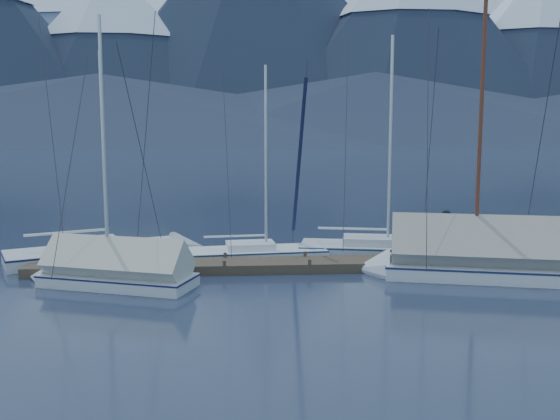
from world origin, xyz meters
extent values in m
plane|color=#161E32|center=(0.00, 0.00, 0.00)|extent=(1000.00, 1000.00, 0.00)
cone|color=#475675|center=(-110.00, 440.00, 75.00)|extent=(352.00, 352.00, 150.00)
cone|color=#475675|center=(40.00, 430.00, 70.00)|extent=(330.00, 330.00, 140.00)
cone|color=#475675|center=(180.00, 445.00, 62.50)|extent=(308.00, 308.00, 125.00)
cone|color=silver|center=(180.00, 445.00, 99.25)|extent=(133.24, 133.24, 52.50)
cone|color=#192133|center=(-65.00, 295.00, 45.00)|extent=(171.00, 171.00, 90.00)
cone|color=silver|center=(-65.00, 295.00, 71.60)|extent=(73.97, 73.97, 37.80)
cone|color=#192133|center=(10.00, 310.00, 67.50)|extent=(228.00, 228.00, 135.00)
cone|color=#192133|center=(90.00, 290.00, 55.00)|extent=(190.00, 190.00, 110.00)
cone|color=#192133|center=(165.00, 300.00, 50.00)|extent=(182.40, 182.40, 100.00)
cone|color=#192133|center=(-60.00, 240.00, 15.00)|extent=(416.00, 416.00, 30.00)
cone|color=#192133|center=(60.00, 245.00, 16.00)|extent=(390.00, 390.00, 32.00)
cube|color=#382D23|center=(0.00, 2.00, 0.17)|extent=(18.00, 1.50, 0.34)
cube|color=black|center=(-6.00, 2.00, -0.05)|extent=(3.00, 1.30, 0.30)
cube|color=black|center=(0.00, 2.00, -0.05)|extent=(3.00, 1.30, 0.30)
cube|color=black|center=(6.00, 2.00, -0.05)|extent=(3.00, 1.30, 0.30)
cylinder|color=#382D23|center=(-8.00, 2.70, 0.35)|extent=(0.12, 0.12, 0.35)
cylinder|color=#382D23|center=(-8.00, 1.30, 0.35)|extent=(0.12, 0.12, 0.35)
cylinder|color=#382D23|center=(-5.00, 2.70, 0.35)|extent=(0.12, 0.12, 0.35)
cylinder|color=#382D23|center=(-5.00, 1.30, 0.35)|extent=(0.12, 0.12, 0.35)
cylinder|color=#382D23|center=(-2.00, 2.70, 0.35)|extent=(0.12, 0.12, 0.35)
cylinder|color=#382D23|center=(-2.00, 1.30, 0.35)|extent=(0.12, 0.12, 0.35)
cylinder|color=#382D23|center=(1.00, 2.70, 0.35)|extent=(0.12, 0.12, 0.35)
cylinder|color=#382D23|center=(1.00, 1.30, 0.35)|extent=(0.12, 0.12, 0.35)
cylinder|color=#382D23|center=(4.00, 2.70, 0.35)|extent=(0.12, 0.12, 0.35)
cylinder|color=#382D23|center=(4.00, 1.30, 0.35)|extent=(0.12, 0.12, 0.35)
cylinder|color=#382D23|center=(7.00, 2.70, 0.35)|extent=(0.12, 0.12, 0.35)
cylinder|color=#382D23|center=(7.00, 1.30, 0.35)|extent=(0.12, 0.12, 0.35)
cube|color=silver|center=(-7.09, 4.32, 0.13)|extent=(6.98, 4.83, 0.73)
cube|color=silver|center=(-7.09, 4.32, -0.20)|extent=(5.66, 3.50, 0.33)
cube|color=#181644|center=(-7.09, 4.32, 0.44)|extent=(7.05, 4.88, 0.07)
cone|color=silver|center=(-3.61, 5.94, 0.13)|extent=(2.01, 2.45, 2.13)
cube|color=silver|center=(-7.39, 4.18, 0.67)|extent=(2.77, 2.40, 0.33)
cylinder|color=#B2B7BF|center=(-6.69, 4.51, 4.95)|extent=(0.13, 0.13, 8.89)
cylinder|color=#B2B7BF|center=(-8.10, 3.85, 1.17)|extent=(2.76, 1.36, 0.10)
cylinder|color=#26262B|center=(-5.17, 5.21, 4.95)|extent=(1.44, 3.06, 8.90)
cube|color=silver|center=(-0.76, 4.02, 0.11)|extent=(5.50, 2.33, 0.59)
cube|color=silver|center=(-0.76, 4.02, -0.16)|extent=(4.62, 1.45, 0.27)
cube|color=navy|center=(-0.76, 4.02, 0.36)|extent=(5.56, 2.35, 0.05)
cone|color=silver|center=(2.29, 4.34, 0.11)|extent=(1.15, 1.80, 1.71)
cube|color=silver|center=(-1.03, 3.99, 0.53)|extent=(1.99, 1.44, 0.27)
cylinder|color=#B2B7BF|center=(-0.41, 4.06, 3.97)|extent=(0.11, 0.11, 7.13)
cylinder|color=#B2B7BF|center=(-1.65, 3.93, 0.94)|extent=(2.40, 0.33, 0.08)
cylinder|color=#26262B|center=(0.92, 4.20, 3.97)|extent=(0.30, 2.68, 7.14)
cube|color=#B8BEC6|center=(4.13, 4.28, 0.12)|extent=(6.48, 3.29, 0.68)
cube|color=#B8BEC6|center=(4.13, 4.28, -0.19)|extent=(5.38, 2.19, 0.31)
cube|color=navy|center=(4.13, 4.28, 0.41)|extent=(6.54, 3.32, 0.06)
cone|color=#B8BEC6|center=(7.62, 3.55, 0.12)|extent=(1.52, 2.17, 1.98)
cube|color=#B8BEC6|center=(3.83, 4.34, 0.62)|extent=(2.42, 1.86, 0.31)
cylinder|color=#B2B7BF|center=(4.54, 4.19, 4.59)|extent=(0.12, 0.12, 8.25)
cylinder|color=#B2B7BF|center=(3.12, 4.49, 1.08)|extent=(2.74, 0.66, 0.09)
cylinder|color=#26262B|center=(6.05, 3.88, 4.59)|extent=(0.66, 3.06, 8.26)
cube|color=silver|center=(7.08, 0.38, 0.13)|extent=(7.29, 4.12, 0.73)
cube|color=silver|center=(7.08, 0.38, -0.20)|extent=(6.01, 2.79, 0.33)
cube|color=#182248|center=(7.08, 0.38, 0.44)|extent=(7.36, 4.16, 0.07)
cone|color=silver|center=(3.26, 1.39, 0.13)|extent=(1.78, 2.58, 2.35)
cylinder|color=#592819|center=(6.65, 0.50, 4.95)|extent=(0.13, 0.13, 8.90)
cylinder|color=#592819|center=(8.16, 0.10, 1.17)|extent=(3.03, 0.88, 0.10)
cylinder|color=#26262B|center=(4.98, 0.93, 4.95)|extent=(0.91, 3.37, 8.91)
cube|color=gray|center=(7.08, 0.38, 0.95)|extent=(6.97, 4.07, 2.49)
cube|color=silver|center=(-5.41, 0.05, 0.11)|extent=(5.28, 3.33, 0.59)
cube|color=silver|center=(-5.41, 0.05, -0.16)|extent=(4.31, 2.33, 0.27)
cube|color=#161643|center=(-5.41, 0.05, 0.36)|extent=(5.33, 3.37, 0.05)
cone|color=silver|center=(-8.13, 1.02, 0.11)|extent=(1.49, 1.93, 1.70)
cylinder|color=#B2B7BF|center=(-5.75, 0.17, 3.95)|extent=(0.11, 0.11, 7.10)
cylinder|color=#B2B7BF|center=(-4.57, -0.24, 0.93)|extent=(2.13, 0.82, 0.08)
cylinder|color=#26262B|center=(-6.92, 0.59, 3.95)|extent=(0.86, 2.37, 7.11)
cube|color=#ADACA1|center=(-5.41, 0.05, 0.75)|extent=(5.05, 3.28, 1.81)
imported|color=black|center=(6.25, 2.25, 1.22)|extent=(0.47, 0.68, 1.77)
camera|label=1|loc=(-1.50, -19.03, 4.93)|focal=38.00mm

